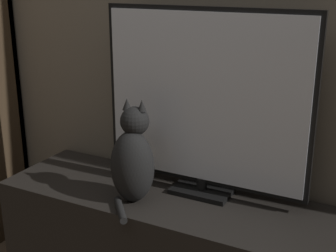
{
  "coord_description": "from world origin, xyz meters",
  "views": [
    {
      "loc": [
        0.77,
        -0.58,
        1.37
      ],
      "look_at": [
        -0.03,
        0.95,
        0.81
      ],
      "focal_mm": 50.0,
      "sensor_mm": 36.0,
      "label": 1
    }
  ],
  "objects": [
    {
      "name": "tv_stand",
      "position": [
        0.0,
        0.95,
        0.25
      ],
      "size": [
        1.5,
        0.46,
        0.5
      ],
      "color": "black",
      "rests_on": "ground_plane"
    },
    {
      "name": "tv",
      "position": [
        0.08,
        1.05,
        0.89
      ],
      "size": [
        0.86,
        0.15,
        0.75
      ],
      "color": "black",
      "rests_on": "tv_stand"
    },
    {
      "name": "cat",
      "position": [
        -0.14,
        0.86,
        0.68
      ],
      "size": [
        0.19,
        0.28,
        0.41
      ],
      "rotation": [
        0.0,
        0.0,
        0.11
      ],
      "color": "black",
      "rests_on": "tv_stand"
    }
  ]
}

